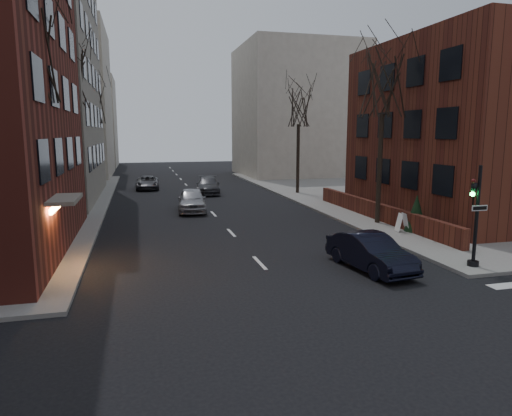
{
  "coord_description": "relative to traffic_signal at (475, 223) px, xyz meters",
  "views": [
    {
      "loc": [
        -4.76,
        -5.82,
        5.39
      ],
      "look_at": [
        0.35,
        13.98,
        2.0
      ],
      "focal_mm": 32.0,
      "sensor_mm": 36.0,
      "label": 1
    }
  ],
  "objects": [
    {
      "name": "car_lane_gray",
      "position": [
        -6.75,
        25.36,
        -1.18
      ],
      "size": [
        2.73,
        5.28,
        1.46
      ],
      "primitive_type": "imported",
      "rotation": [
        0.0,
        0.0,
        -0.14
      ],
      "color": "#39393E",
      "rests_on": "ground"
    },
    {
      "name": "car_lane_silver",
      "position": [
        -9.21,
        16.43,
        -1.11
      ],
      "size": [
        2.31,
        4.84,
        1.59
      ],
      "primitive_type": "imported",
      "rotation": [
        0.0,
        0.0,
        -0.09
      ],
      "color": "#A2A3A8",
      "rests_on": "ground"
    },
    {
      "name": "evergreen_shrub",
      "position": [
        1.62,
        6.28,
        -0.77
      ],
      "size": [
        1.47,
        1.47,
        1.98
      ],
      "primitive_type": "cone",
      "rotation": [
        0.0,
        0.0,
        0.27
      ],
      "color": "black",
      "rests_on": "sidewalk_far_right"
    },
    {
      "name": "streetlamp_near",
      "position": [
        -16.14,
        13.01,
        2.33
      ],
      "size": [
        0.36,
        0.36,
        6.28
      ],
      "color": "black",
      "rests_on": "sidewalk_far_left"
    },
    {
      "name": "building_distant_lb",
      "position": [
        -20.94,
        63.01,
        5.09
      ],
      "size": [
        10.0,
        12.0,
        14.0
      ],
      "primitive_type": "cube",
      "color": "beige",
      "rests_on": "ground"
    },
    {
      "name": "sidewalk_far_right",
      "position": [
        21.06,
        21.01,
        -1.83
      ],
      "size": [
        44.0,
        44.0,
        0.15
      ],
      "primitive_type": "cube",
      "color": "gray",
      "rests_on": "ground"
    },
    {
      "name": "parked_sedan",
      "position": [
        -3.94,
        1.01,
        -1.19
      ],
      "size": [
        2.09,
        4.52,
        1.44
      ],
      "primitive_type": "imported",
      "rotation": [
        0.0,
        0.0,
        0.14
      ],
      "color": "black",
      "rests_on": "ground"
    },
    {
      "name": "building_right_brick",
      "position": [
        8.56,
        10.01,
        3.59
      ],
      "size": [
        12.0,
        14.0,
        11.0
      ],
      "primitive_type": "cube",
      "color": "#5D281B",
      "rests_on": "ground"
    },
    {
      "name": "tree_left_c",
      "position": [
        -16.74,
        31.01,
        6.12
      ],
      "size": [
        3.96,
        3.96,
        9.72
      ],
      "color": "#2D231C",
      "rests_on": "sidewalk_far_left"
    },
    {
      "name": "tree_left_b",
      "position": [
        -16.74,
        17.01,
        7.0
      ],
      "size": [
        4.4,
        4.4,
        10.8
      ],
      "color": "#2D231C",
      "rests_on": "sidewalk_far_left"
    },
    {
      "name": "tree_left_a",
      "position": [
        -16.74,
        5.01,
        6.56
      ],
      "size": [
        4.18,
        4.18,
        10.26
      ],
      "color": "#2D231C",
      "rests_on": "sidewalk_far_left"
    },
    {
      "name": "tree_right_a",
      "position": [
        0.86,
        9.01,
        6.12
      ],
      "size": [
        3.96,
        3.96,
        9.72
      ],
      "color": "#2D231C",
      "rests_on": "sidewalk_far_right"
    },
    {
      "name": "streetlamp_far",
      "position": [
        -16.14,
        33.01,
        2.33
      ],
      "size": [
        0.36,
        0.36,
        6.28
      ],
      "color": "black",
      "rests_on": "sidewalk_far_left"
    },
    {
      "name": "traffic_signal",
      "position": [
        0.0,
        0.0,
        0.0
      ],
      "size": [
        0.76,
        0.44,
        4.0
      ],
      "color": "black",
      "rests_on": "sidewalk_far_right"
    },
    {
      "name": "low_wall_right",
      "position": [
        1.36,
        10.01,
        -1.26
      ],
      "size": [
        0.35,
        16.0,
        1.0
      ],
      "primitive_type": "cube",
      "color": "#5D281B",
      "rests_on": "sidewalk_far_right"
    },
    {
      "name": "car_lane_far",
      "position": [
        -11.9,
        30.01,
        -1.27
      ],
      "size": [
        2.29,
        4.64,
        1.27
      ],
      "primitive_type": "imported",
      "rotation": [
        0.0,
        0.0,
        -0.04
      ],
      "color": "#46464B",
      "rests_on": "ground"
    },
    {
      "name": "tree_right_b",
      "position": [
        0.86,
        23.01,
        5.68
      ],
      "size": [
        3.74,
        3.74,
        9.18
      ],
      "color": "#2D231C",
      "rests_on": "sidewalk_far_right"
    },
    {
      "name": "building_distant_ra",
      "position": [
        7.06,
        41.01,
        6.09
      ],
      "size": [
        14.0,
        14.0,
        16.0
      ],
      "primitive_type": "cube",
      "color": "beige",
      "rests_on": "ground"
    },
    {
      "name": "building_distant_la",
      "position": [
        -22.94,
        46.01,
        7.09
      ],
      "size": [
        14.0,
        16.0,
        18.0
      ],
      "primitive_type": "cube",
      "color": "beige",
      "rests_on": "ground"
    },
    {
      "name": "sandwich_board",
      "position": [
        0.9,
        6.45,
        -1.26
      ],
      "size": [
        0.53,
        0.68,
        0.99
      ],
      "primitive_type": "cube",
      "rotation": [
        0.0,
        0.0,
        -0.16
      ],
      "color": "white",
      "rests_on": "sidewalk_far_right"
    }
  ]
}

